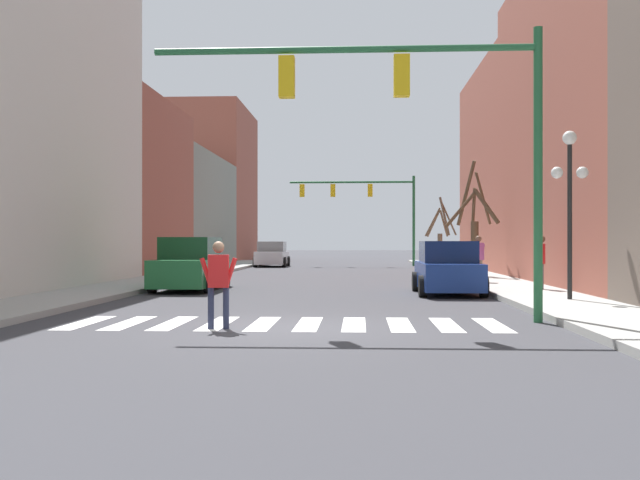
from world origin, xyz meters
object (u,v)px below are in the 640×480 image
(street_lamp_right_corner, at_px, (570,180))
(street_tree_left_mid, at_px, (474,226))
(pedestrian_crossing_street, at_px, (218,277))
(pedestrian_on_left_sidewalk, at_px, (542,257))
(traffic_signal_near, at_px, (419,106))
(car_driving_toward_lane, at_px, (448,269))
(street_tree_right_far, at_px, (440,236))
(car_parked_left_far, at_px, (272,255))
(pedestrian_near_right_corner, at_px, (478,255))
(car_driving_away_lane, at_px, (191,266))
(traffic_signal_far, at_px, (366,198))

(street_lamp_right_corner, bearing_deg, street_tree_left_mid, 91.95)
(pedestrian_crossing_street, height_order, pedestrian_on_left_sidewalk, pedestrian_on_left_sidewalk)
(traffic_signal_near, xyz_separation_m, pedestrian_crossing_street, (-3.83, -1.44, -3.42))
(street_lamp_right_corner, bearing_deg, traffic_signal_near, -134.80)
(street_lamp_right_corner, bearing_deg, car_driving_toward_lane, 125.12)
(street_tree_right_far, bearing_deg, traffic_signal_near, -97.03)
(car_parked_left_far, bearing_deg, pedestrian_near_right_corner, -153.83)
(car_driving_away_lane, bearing_deg, car_driving_toward_lane, -100.08)
(traffic_signal_near, distance_m, street_tree_right_far, 28.80)
(car_driving_away_lane, distance_m, car_parked_left_far, 23.13)
(traffic_signal_far, distance_m, car_driving_toward_lane, 26.65)
(car_driving_away_lane, height_order, street_tree_left_mid, street_tree_left_mid)
(car_driving_toward_lane, relative_size, car_parked_left_far, 1.00)
(car_parked_left_far, bearing_deg, traffic_signal_near, -168.20)
(street_lamp_right_corner, bearing_deg, car_driving_away_lane, 154.43)
(pedestrian_on_left_sidewalk, height_order, street_tree_left_mid, street_tree_left_mid)
(car_parked_left_far, bearing_deg, street_lamp_right_corner, -158.83)
(pedestrian_on_left_sidewalk, height_order, street_tree_right_far, street_tree_right_far)
(traffic_signal_near, bearing_deg, street_lamp_right_corner, 45.20)
(street_lamp_right_corner, xyz_separation_m, pedestrian_near_right_corner, (-1.04, 8.13, -2.06))
(pedestrian_near_right_corner, bearing_deg, street_lamp_right_corner, -126.96)
(traffic_signal_near, bearing_deg, car_parked_left_far, 101.80)
(street_lamp_right_corner, xyz_separation_m, street_tree_right_far, (-0.68, 24.27, -1.25))
(traffic_signal_far, height_order, street_tree_right_far, traffic_signal_far)
(traffic_signal_far, bearing_deg, street_lamp_right_corner, -80.63)
(car_parked_left_far, height_order, street_tree_right_far, street_tree_right_far)
(car_driving_away_lane, distance_m, street_tree_left_mid, 13.17)
(traffic_signal_near, xyz_separation_m, pedestrian_near_right_corner, (3.15, 12.34, -3.24))
(street_tree_left_mid, height_order, street_tree_right_far, street_tree_left_mid)
(car_driving_away_lane, relative_size, street_tree_right_far, 1.20)
(car_parked_left_far, relative_size, pedestrian_crossing_street, 2.61)
(street_lamp_right_corner, height_order, pedestrian_on_left_sidewalk, street_lamp_right_corner)
(traffic_signal_near, height_order, street_tree_left_mid, traffic_signal_near)
(street_lamp_right_corner, distance_m, car_parked_left_far, 30.55)
(car_parked_left_far, relative_size, street_tree_left_mid, 0.86)
(car_driving_toward_lane, bearing_deg, pedestrian_crossing_street, 150.45)
(street_lamp_right_corner, distance_m, street_tree_left_mid, 13.03)
(traffic_signal_near, distance_m, car_parked_left_far, 33.52)
(traffic_signal_near, relative_size, traffic_signal_far, 0.95)
(car_parked_left_far, distance_m, pedestrian_on_left_sidewalk, 26.88)
(car_driving_toward_lane, xyz_separation_m, street_tree_left_mid, (2.22, 9.20, 1.52))
(pedestrian_on_left_sidewalk, distance_m, street_tree_right_far, 20.32)
(car_parked_left_far, distance_m, pedestrian_near_right_corner, 22.59)
(car_driving_away_lane, relative_size, car_driving_toward_lane, 1.14)
(pedestrian_near_right_corner, distance_m, street_tree_right_far, 16.16)
(car_driving_toward_lane, distance_m, pedestrian_near_right_corner, 4.65)
(traffic_signal_far, height_order, car_driving_toward_lane, traffic_signal_far)
(traffic_signal_far, xyz_separation_m, street_tree_right_far, (4.29, -5.81, -2.52))
(traffic_signal_near, bearing_deg, pedestrian_crossing_street, -159.36)
(traffic_signal_near, height_order, pedestrian_crossing_street, traffic_signal_near)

